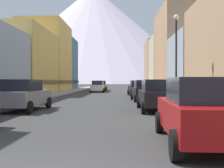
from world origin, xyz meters
The scene contains 21 objects.
sidewalk_left centered at (-6.25, 35.00, 0.07)m, with size 2.50×100.00×0.15m, color gray.
sidewalk_right centered at (6.25, 35.00, 0.07)m, with size 2.50×100.00×0.15m, color gray.
storefront_left_3 centered at (-11.55, 31.19, 4.01)m, with size 8.39×12.91×8.32m.
storefront_left_4 centered at (-11.12, 43.77, 5.71)m, with size 7.54×11.44×11.77m.
storefront_left_5 centered at (-10.67, 53.60, 5.07)m, with size 6.64×8.19×10.48m.
storefront_right_2 centered at (11.31, 25.35, 3.24)m, with size 7.92×8.51×6.72m.
storefront_right_3 centered at (11.98, 35.80, 5.81)m, with size 9.27×12.26×11.99m.
storefront_right_4 centered at (12.16, 46.65, 4.70)m, with size 9.62×8.53×9.73m.
storefront_right_5 centered at (11.51, 55.79, 5.04)m, with size 8.32×8.59×10.43m.
car_left_1 centered at (-3.80, 11.36, 0.90)m, with size 2.24×4.48×1.78m.
car_right_0 centered at (3.80, 3.03, 0.90)m, with size 2.22×4.47×1.78m.
car_right_1 centered at (3.80, 11.47, 0.90)m, with size 2.06×4.40×1.78m.
car_right_2 centered at (3.80, 19.49, 0.90)m, with size 2.21×4.47×1.78m.
car_right_3 centered at (3.80, 28.59, 0.90)m, with size 2.24×4.48×1.78m.
car_driving_0 centered at (-1.60, 46.41, 0.90)m, with size 2.06×4.40×1.78m.
car_driving_1 centered at (-1.60, 37.79, 0.90)m, with size 2.06×4.40×1.78m.
trash_bin_right centered at (6.35, 9.82, 0.64)m, with size 0.59×0.59×0.98m.
potted_plant_1 centered at (7.00, 14.92, 0.68)m, with size 0.64×0.64×0.94m.
pedestrian_0 centered at (6.25, 11.48, 0.95)m, with size 0.36×0.36×1.73m.
streetlamp_right centered at (5.35, 13.80, 3.99)m, with size 0.36×0.36×5.86m.
mountain_backdrop centered at (-22.51, 260.00, 45.63)m, with size 204.12×204.12×91.26m, color silver.
Camera 1 is at (1.62, -4.35, 1.68)m, focal length 44.58 mm.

